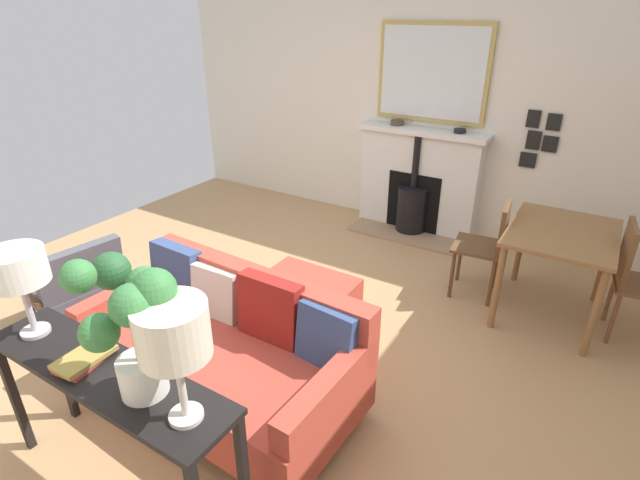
# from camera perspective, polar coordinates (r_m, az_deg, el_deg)

# --- Properties ---
(ground_plane) EXTENTS (5.24, 5.77, 0.01)m
(ground_plane) POSITION_cam_1_polar(r_m,az_deg,el_deg) (3.83, -6.65, -10.56)
(ground_plane) COLOR tan
(wall_left) EXTENTS (0.12, 5.77, 2.65)m
(wall_left) POSITION_cam_1_polar(r_m,az_deg,el_deg) (5.45, 10.37, 15.58)
(wall_left) COLOR silver
(wall_left) RESTS_ON ground
(fireplace) EXTENTS (0.61, 1.37, 1.12)m
(fireplace) POSITION_cam_1_polar(r_m,az_deg,el_deg) (5.37, 11.43, 6.31)
(fireplace) COLOR #9E7A5B
(fireplace) RESTS_ON ground
(mirror_over_mantel) EXTENTS (0.04, 1.15, 0.96)m
(mirror_over_mantel) POSITION_cam_1_polar(r_m,az_deg,el_deg) (5.23, 13.11, 18.67)
(mirror_over_mantel) COLOR tan
(mantel_bowl_near) EXTENTS (0.14, 0.14, 0.05)m
(mantel_bowl_near) POSITION_cam_1_polar(r_m,az_deg,el_deg) (5.34, 9.10, 13.57)
(mantel_bowl_near) COLOR #47382D
(mantel_bowl_near) RESTS_ON fireplace
(mantel_bowl_far) EXTENTS (0.12, 0.12, 0.04)m
(mantel_bowl_far) POSITION_cam_1_polar(r_m,az_deg,el_deg) (5.12, 16.20, 12.31)
(mantel_bowl_far) COLOR black
(mantel_bowl_far) RESTS_ON fireplace
(sofa) EXTENTS (0.93, 1.75, 0.82)m
(sofa) POSITION_cam_1_polar(r_m,az_deg,el_deg) (3.11, -11.04, -12.60)
(sofa) COLOR #B2B2B7
(sofa) RESTS_ON ground
(ottoman) EXTENTS (0.68, 0.72, 0.38)m
(ottoman) POSITION_cam_1_polar(r_m,az_deg,el_deg) (3.70, -2.25, -7.35)
(ottoman) COLOR #B2B2B7
(ottoman) RESTS_ON ground
(armchair_accent) EXTENTS (0.75, 0.67, 0.75)m
(armchair_accent) POSITION_cam_1_polar(r_m,az_deg,el_deg) (4.05, -26.95, -4.33)
(armchair_accent) COLOR #4C3321
(armchair_accent) RESTS_ON ground
(console_table) EXTENTS (0.33, 1.42, 0.77)m
(console_table) POSITION_cam_1_polar(r_m,az_deg,el_deg) (2.55, -23.82, -15.75)
(console_table) COLOR black
(console_table) RESTS_ON ground
(table_lamp_near_end) EXTENTS (0.28, 0.28, 0.47)m
(table_lamp_near_end) POSITION_cam_1_polar(r_m,az_deg,el_deg) (2.71, -32.22, -3.01)
(table_lamp_near_end) COLOR #B2B2B7
(table_lamp_near_end) RESTS_ON console_table
(table_lamp_far_end) EXTENTS (0.28, 0.28, 0.54)m
(table_lamp_far_end) POSITION_cam_1_polar(r_m,az_deg,el_deg) (1.88, -16.97, -10.56)
(table_lamp_far_end) COLOR beige
(table_lamp_far_end) RESTS_ON console_table
(potted_plant) EXTENTS (0.41, 0.52, 0.65)m
(potted_plant) POSITION_cam_1_polar(r_m,az_deg,el_deg) (2.05, -21.49, -7.91)
(potted_plant) COLOR silver
(potted_plant) RESTS_ON console_table
(book_stack) EXTENTS (0.28, 0.19, 0.04)m
(book_stack) POSITION_cam_1_polar(r_m,az_deg,el_deg) (2.55, -26.04, -12.45)
(book_stack) COLOR #B23833
(book_stack) RESTS_ON console_table
(dining_table) EXTENTS (0.95, 0.75, 0.74)m
(dining_table) POSITION_cam_1_polar(r_m,az_deg,el_deg) (4.11, 26.55, -0.38)
(dining_table) COLOR olive
(dining_table) RESTS_ON ground
(dining_chair_near_fireplace) EXTENTS (0.44, 0.44, 0.86)m
(dining_chair_near_fireplace) POSITION_cam_1_polar(r_m,az_deg,el_deg) (4.22, 19.40, -0.20)
(dining_chair_near_fireplace) COLOR brown
(dining_chair_near_fireplace) RESTS_ON ground
(dining_chair_by_back_wall) EXTENTS (0.44, 0.44, 0.90)m
(dining_chair_by_back_wall) POSITION_cam_1_polar(r_m,az_deg,el_deg) (4.15, 33.14, -3.39)
(dining_chair_by_back_wall) COLOR brown
(dining_chair_by_back_wall) RESTS_ON ground
(photo_gallery_row) EXTENTS (0.02, 0.31, 0.54)m
(photo_gallery_row) POSITION_cam_1_polar(r_m,az_deg,el_deg) (5.08, 24.48, 10.92)
(photo_gallery_row) COLOR black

